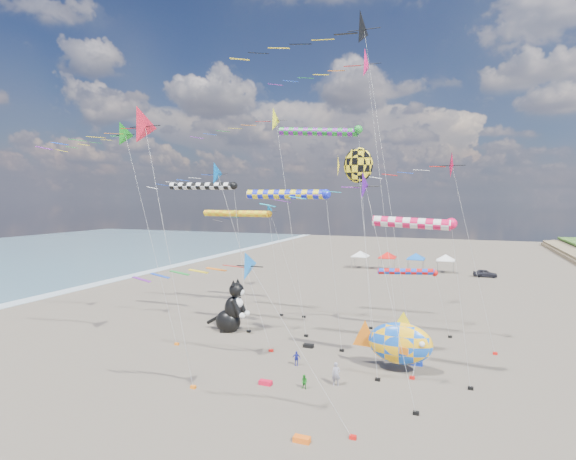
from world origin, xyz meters
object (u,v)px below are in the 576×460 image
at_px(person_adult, 336,374).
at_px(child_green, 304,382).
at_px(parked_car, 485,273).
at_px(fish_inflatable, 399,343).
at_px(cat_inflatable, 231,305).
at_px(child_blue, 296,358).

height_order(person_adult, child_green, person_adult).
height_order(child_green, parked_car, parked_car).
bearing_deg(fish_inflatable, parked_car, 80.18).
bearing_deg(cat_inflatable, fish_inflatable, -13.52).
bearing_deg(fish_inflatable, person_adult, -132.93).
relative_size(person_adult, parked_car, 0.44).
relative_size(fish_inflatable, child_blue, 5.54).
relative_size(fish_inflatable, person_adult, 3.92).
distance_m(child_green, parked_car, 53.89).
distance_m(person_adult, parked_car, 52.13).
xyz_separation_m(person_adult, child_green, (-1.86, -1.35, -0.32)).
bearing_deg(child_green, parked_car, 86.77).
bearing_deg(child_blue, fish_inflatable, -4.56).
relative_size(child_blue, parked_car, 0.31).
xyz_separation_m(fish_inflatable, child_blue, (-7.61, -1.54, -1.65)).
height_order(cat_inflatable, person_adult, cat_inflatable).
bearing_deg(child_blue, parked_car, 56.01).
height_order(person_adult, parked_car, person_adult).
distance_m(fish_inflatable, person_adult, 5.71).
bearing_deg(parked_car, cat_inflatable, 145.63).
height_order(fish_inflatable, parked_car, fish_inflatable).
bearing_deg(child_blue, child_green, -78.73).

